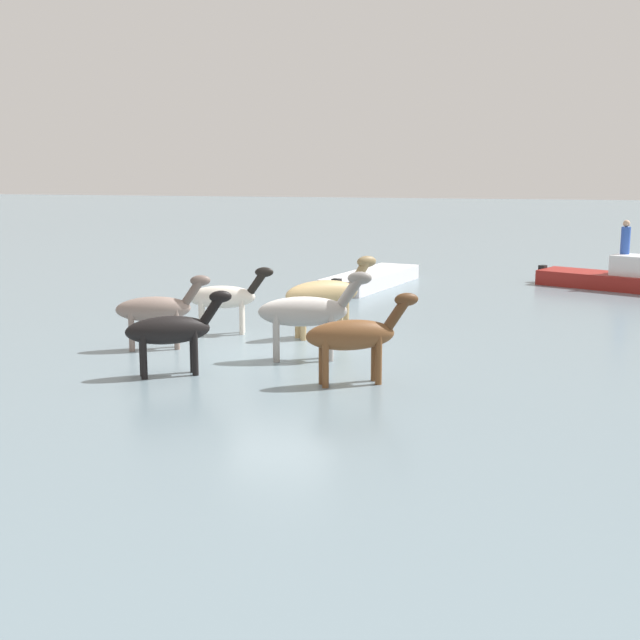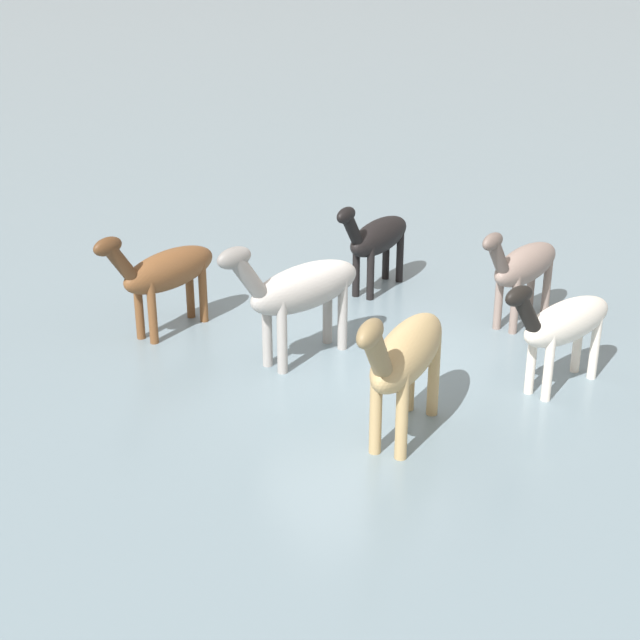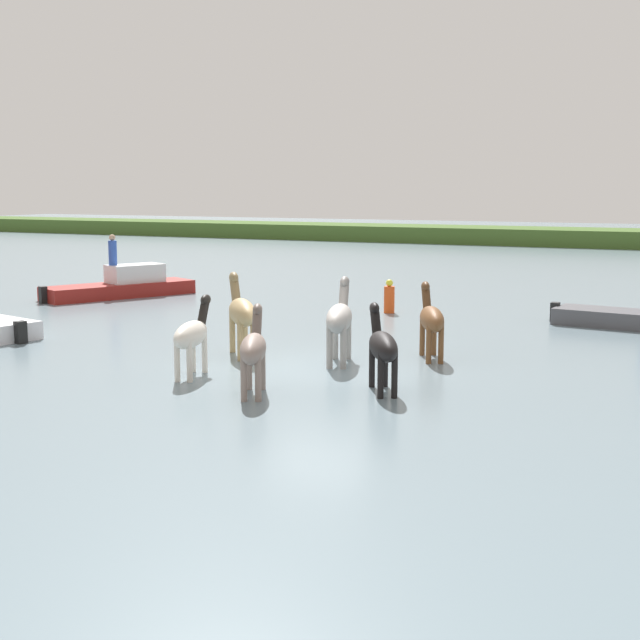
{
  "view_description": "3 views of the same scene",
  "coord_description": "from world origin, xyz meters",
  "px_view_note": "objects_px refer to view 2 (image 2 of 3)",
  "views": [
    {
      "loc": [
        18.3,
        5.27,
        4.4
      ],
      "look_at": [
        -0.08,
        0.94,
        0.87
      ],
      "focal_mm": 47.47,
      "sensor_mm": 36.0,
      "label": 1
    },
    {
      "loc": [
        -11.09,
        5.89,
        5.8
      ],
      "look_at": [
        -0.88,
        0.94,
        1.07
      ],
      "focal_mm": 52.04,
      "sensor_mm": 36.0,
      "label": 2
    },
    {
      "loc": [
        8.73,
        -18.54,
        4.25
      ],
      "look_at": [
        -0.2,
        0.5,
        1.06
      ],
      "focal_mm": 49.53,
      "sensor_mm": 36.0,
      "label": 3
    }
  ],
  "objects_px": {
    "horse_rear_stallion": "(405,355)",
    "horse_chestnut_trailing": "(301,289)",
    "horse_dun_straggler": "(523,266)",
    "horse_gray_outer": "(166,271)",
    "horse_lead": "(564,323)",
    "horse_dark_mare": "(377,238)"
  },
  "relations": [
    {
      "from": "horse_rear_stallion",
      "to": "horse_chestnut_trailing",
      "type": "relative_size",
      "value": 0.88
    },
    {
      "from": "horse_chestnut_trailing",
      "to": "horse_dun_straggler",
      "type": "height_order",
      "value": "horse_chestnut_trailing"
    },
    {
      "from": "horse_rear_stallion",
      "to": "horse_gray_outer",
      "type": "bearing_deg",
      "value": -109.89
    },
    {
      "from": "horse_rear_stallion",
      "to": "horse_lead",
      "type": "relative_size",
      "value": 1.0
    },
    {
      "from": "horse_gray_outer",
      "to": "horse_chestnut_trailing",
      "type": "xyz_separation_m",
      "value": [
        -1.84,
        -1.44,
        0.1
      ]
    },
    {
      "from": "horse_lead",
      "to": "horse_dun_straggler",
      "type": "bearing_deg",
      "value": -128.33
    },
    {
      "from": "horse_rear_stallion",
      "to": "horse_lead",
      "type": "xyz_separation_m",
      "value": [
        0.23,
        -2.62,
        -0.15
      ]
    },
    {
      "from": "horse_rear_stallion",
      "to": "horse_dun_straggler",
      "type": "distance_m",
      "value": 4.28
    },
    {
      "from": "horse_lead",
      "to": "horse_gray_outer",
      "type": "bearing_deg",
      "value": -59.23
    },
    {
      "from": "horse_lead",
      "to": "horse_dark_mare",
      "type": "distance_m",
      "value": 4.44
    },
    {
      "from": "horse_lead",
      "to": "horse_dark_mare",
      "type": "xyz_separation_m",
      "value": [
        4.42,
        0.42,
        0.0
      ]
    },
    {
      "from": "horse_rear_stallion",
      "to": "horse_dun_straggler",
      "type": "height_order",
      "value": "horse_rear_stallion"
    },
    {
      "from": "horse_rear_stallion",
      "to": "horse_lead",
      "type": "bearing_deg",
      "value": 145.22
    },
    {
      "from": "horse_lead",
      "to": "horse_dark_mare",
      "type": "height_order",
      "value": "horse_dark_mare"
    },
    {
      "from": "horse_rear_stallion",
      "to": "horse_chestnut_trailing",
      "type": "distance_m",
      "value": 2.63
    },
    {
      "from": "horse_dark_mare",
      "to": "horse_rear_stallion",
      "type": "bearing_deg",
      "value": 33.31
    },
    {
      "from": "horse_gray_outer",
      "to": "horse_lead",
      "type": "height_order",
      "value": "horse_gray_outer"
    },
    {
      "from": "horse_dark_mare",
      "to": "horse_chestnut_trailing",
      "type": "distance_m",
      "value": 3.13
    },
    {
      "from": "horse_rear_stallion",
      "to": "horse_dark_mare",
      "type": "height_order",
      "value": "horse_rear_stallion"
    },
    {
      "from": "horse_dun_straggler",
      "to": "horse_gray_outer",
      "type": "bearing_deg",
      "value": -46.31
    },
    {
      "from": "horse_gray_outer",
      "to": "horse_dark_mare",
      "type": "xyz_separation_m",
      "value": [
        0.19,
        -3.83,
        -0.04
      ]
    },
    {
      "from": "horse_gray_outer",
      "to": "horse_chestnut_trailing",
      "type": "relative_size",
      "value": 0.88
    }
  ]
}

